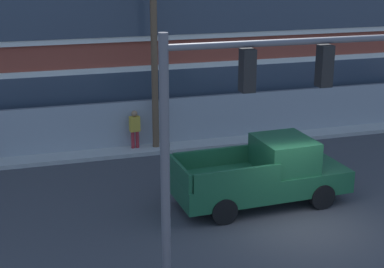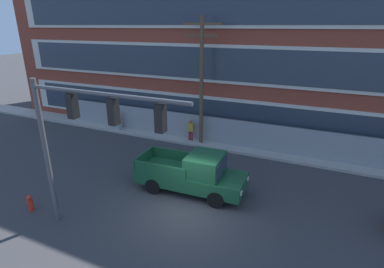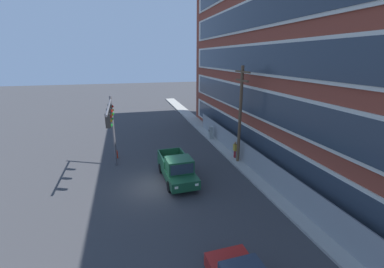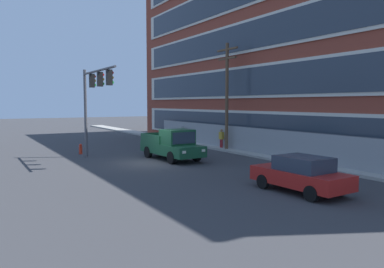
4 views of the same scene
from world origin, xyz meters
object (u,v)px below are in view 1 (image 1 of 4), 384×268
object	(u,v)px
traffic_signal_mast	(260,105)
utility_pole_near_corner	(154,31)
pedestrian_near_cabinet	(135,128)
pickup_truck_dark_green	(265,174)

from	to	relation	value
traffic_signal_mast	utility_pole_near_corner	bearing A→B (deg)	89.19
utility_pole_near_corner	pedestrian_near_cabinet	size ratio (longest dim) A/B	5.04
traffic_signal_mast	utility_pole_near_corner	size ratio (longest dim) A/B	0.76
traffic_signal_mast	pedestrian_near_cabinet	distance (m)	11.28
traffic_signal_mast	utility_pole_near_corner	world-z (taller)	utility_pole_near_corner
pickup_truck_dark_green	pedestrian_near_cabinet	size ratio (longest dim) A/B	3.30
utility_pole_near_corner	pedestrian_near_cabinet	bearing A→B (deg)	174.79
pickup_truck_dark_green	traffic_signal_mast	bearing A→B (deg)	-116.14
traffic_signal_mast	utility_pole_near_corner	distance (m)	10.62
pickup_truck_dark_green	utility_pole_near_corner	size ratio (longest dim) A/B	0.65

